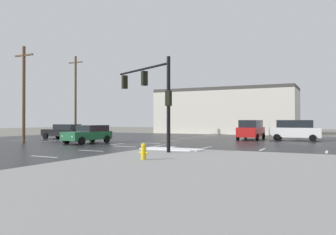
{
  "coord_description": "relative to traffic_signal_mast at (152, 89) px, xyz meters",
  "views": [
    {
      "loc": [
        14.4,
        -23.61,
        2.05
      ],
      "look_at": [
        -1.71,
        8.98,
        2.33
      ],
      "focal_mm": 35.87,
      "sensor_mm": 36.0,
      "label": 1
    }
  ],
  "objects": [
    {
      "name": "fire_hydrant",
      "position": [
        2.06,
        -4.6,
        -3.46
      ],
      "size": [
        0.48,
        0.26,
        0.79
      ],
      "color": "gold",
      "rests_on": "sidewalk_corner"
    },
    {
      "name": "utility_pole_far",
      "position": [
        -19.28,
        14.54,
        1.34
      ],
      "size": [
        2.2,
        0.28,
        10.23
      ],
      "color": "brown",
      "rests_on": "ground_plane"
    },
    {
      "name": "sedan_green",
      "position": [
        -8.97,
        4.67,
        -3.14
      ],
      "size": [
        2.35,
        4.66,
        1.58
      ],
      "rotation": [
        0.0,
        0.0,
        -1.66
      ],
      "color": "#195933",
      "rests_on": "road_asphalt"
    },
    {
      "name": "road_asphalt",
      "position": [
        -4.1,
        5.01,
        -3.99
      ],
      "size": [
        44.0,
        44.0,
        0.02
      ],
      "primitive_type": "cube",
      "color": "#232326",
      "rests_on": "ground_plane"
    },
    {
      "name": "utility_pole_mid",
      "position": [
        -14.61,
        2.58,
        0.55
      ],
      "size": [
        2.2,
        0.28,
        8.67
      ],
      "color": "brown",
      "rests_on": "ground_plane"
    },
    {
      "name": "suv_white",
      "position": [
        6.87,
        16.94,
        -2.91
      ],
      "size": [
        4.87,
        2.25,
        2.03
      ],
      "rotation": [
        0.0,
        0.0,
        3.16
      ],
      "color": "white",
      "rests_on": "road_asphalt"
    },
    {
      "name": "ground_plane",
      "position": [
        -4.1,
        5.01,
        -4.0
      ],
      "size": [
        120.0,
        120.0,
        0.0
      ],
      "primitive_type": "plane",
      "color": "slate"
    },
    {
      "name": "strip_building_background",
      "position": [
        -4.76,
        31.98,
        -0.55
      ],
      "size": [
        21.08,
        8.0,
        6.89
      ],
      "color": "beige",
      "rests_on": "ground_plane"
    },
    {
      "name": "lane_markings",
      "position": [
        -2.9,
        3.63,
        -3.97
      ],
      "size": [
        36.15,
        36.15,
        0.01
      ],
      "color": "silver",
      "rests_on": "road_asphalt"
    },
    {
      "name": "snow_strip_curbside",
      "position": [
        0.9,
        1.01,
        -3.83
      ],
      "size": [
        4.0,
        1.6,
        0.06
      ],
      "primitive_type": "cube",
      "color": "white",
      "rests_on": "sidewalk_corner"
    },
    {
      "name": "traffic_signal_mast",
      "position": [
        0.0,
        0.0,
        0.0
      ],
      "size": [
        5.49,
        3.05,
        5.68
      ],
      "rotation": [
        0.0,
        0.0,
        2.66
      ],
      "color": "black",
      "rests_on": "sidewalk_corner"
    },
    {
      "name": "suv_red",
      "position": [
        2.57,
        16.6,
        -2.91
      ],
      "size": [
        2.2,
        4.85,
        2.03
      ],
      "rotation": [
        0.0,
        0.0,
        1.56
      ],
      "color": "#B21919",
      "rests_on": "road_asphalt"
    },
    {
      "name": "sidewalk_corner",
      "position": [
        7.9,
        -6.99,
        -3.93
      ],
      "size": [
        18.0,
        18.0,
        0.14
      ],
      "primitive_type": "cube",
      "color": "gray",
      "rests_on": "ground_plane"
    },
    {
      "name": "sedan_black",
      "position": [
        -15.7,
        8.68,
        -3.14
      ],
      "size": [
        4.55,
        2.04,
        1.58
      ],
      "rotation": [
        0.0,
        0.0,
        3.14
      ],
      "color": "black",
      "rests_on": "road_asphalt"
    }
  ]
}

